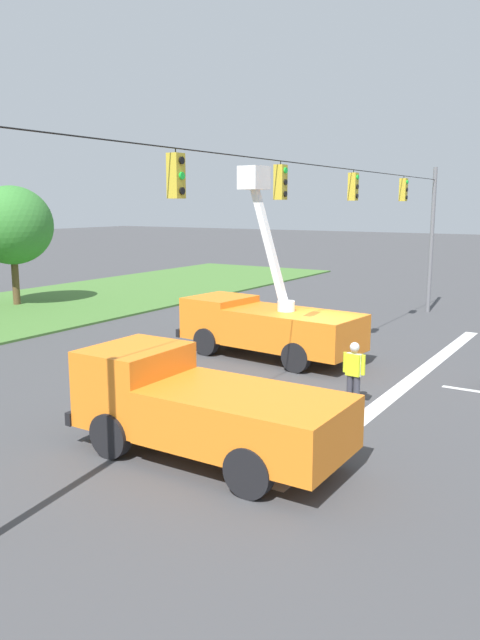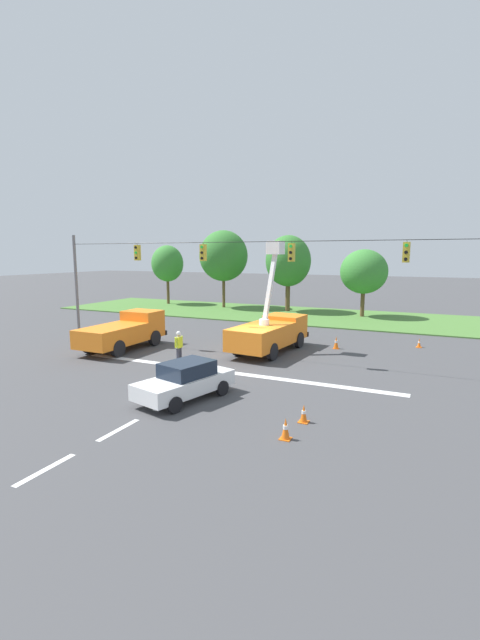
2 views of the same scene
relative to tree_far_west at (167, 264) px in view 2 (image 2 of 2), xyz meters
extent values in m
plane|color=#424244|center=(19.51, -20.36, -4.82)|extent=(200.00, 200.00, 0.00)
cube|color=#477533|center=(19.51, -2.36, -4.77)|extent=(56.00, 12.00, 0.10)
cube|color=silver|center=(19.51, -23.42, -4.82)|extent=(17.60, 0.50, 0.01)
cube|color=silver|center=(19.51, -25.42, -4.82)|extent=(0.20, 2.00, 0.01)
cube|color=silver|center=(19.51, -28.42, -4.82)|extent=(0.20, 2.00, 0.01)
cube|color=silver|center=(19.51, -31.42, -4.82)|extent=(0.20, 2.00, 0.01)
cube|color=silver|center=(19.51, -34.42, -4.82)|extent=(0.20, 2.00, 0.01)
cylinder|color=slate|center=(6.51, -20.36, -1.22)|extent=(0.20, 0.20, 7.20)
cylinder|color=black|center=(19.51, -20.36, 1.78)|extent=(26.00, 0.03, 0.03)
cylinder|color=black|center=(11.83, -20.36, 1.73)|extent=(0.02, 0.02, 0.10)
cube|color=gold|center=(11.83, -20.36, 1.20)|extent=(0.32, 0.28, 0.96)
cylinder|color=black|center=(11.83, -20.52, 1.52)|extent=(0.16, 0.05, 0.16)
cylinder|color=green|center=(11.83, -20.52, 1.20)|extent=(0.16, 0.05, 0.16)
cylinder|color=black|center=(11.83, -20.52, 0.88)|extent=(0.16, 0.05, 0.16)
cylinder|color=black|center=(16.57, -20.36, 1.73)|extent=(0.02, 0.02, 0.10)
cube|color=gold|center=(16.57, -20.36, 1.20)|extent=(0.32, 0.28, 0.96)
cylinder|color=green|center=(16.57, -20.52, 1.52)|extent=(0.16, 0.05, 0.16)
cylinder|color=black|center=(16.57, -20.52, 1.20)|extent=(0.16, 0.05, 0.16)
cylinder|color=black|center=(16.57, -20.52, 0.88)|extent=(0.16, 0.05, 0.16)
cylinder|color=black|center=(21.94, -20.36, 1.73)|extent=(0.02, 0.02, 0.10)
cube|color=gold|center=(21.94, -20.36, 1.20)|extent=(0.32, 0.28, 0.96)
cylinder|color=green|center=(21.94, -20.52, 1.52)|extent=(0.16, 0.05, 0.16)
cylinder|color=black|center=(21.94, -20.52, 1.20)|extent=(0.16, 0.05, 0.16)
cylinder|color=black|center=(21.94, -20.52, 0.88)|extent=(0.16, 0.05, 0.16)
cylinder|color=black|center=(27.61, -20.36, 1.73)|extent=(0.02, 0.02, 0.10)
cube|color=gold|center=(27.61, -20.36, 1.20)|extent=(0.32, 0.28, 0.96)
cylinder|color=green|center=(27.61, -20.52, 1.52)|extent=(0.16, 0.05, 0.16)
cylinder|color=black|center=(27.61, -20.52, 1.20)|extent=(0.16, 0.05, 0.16)
cylinder|color=black|center=(27.61, -20.52, 0.88)|extent=(0.16, 0.05, 0.16)
cylinder|color=brown|center=(0.00, 0.00, -3.21)|extent=(0.33, 0.33, 3.24)
ellipsoid|color=#387F33|center=(0.00, 0.00, 0.02)|extent=(3.78, 3.62, 4.22)
cylinder|color=brown|center=(7.55, -0.26, -3.07)|extent=(0.32, 0.32, 3.50)
ellipsoid|color=#33752D|center=(7.55, -0.26, 0.92)|extent=(5.27, 5.36, 5.50)
cylinder|color=brown|center=(15.01, -0.34, -3.17)|extent=(0.47, 0.47, 3.31)
ellipsoid|color=#33752D|center=(15.01, -0.34, 0.42)|extent=(4.56, 4.97, 5.18)
cylinder|color=brown|center=(22.65, -1.02, -3.59)|extent=(0.38, 0.38, 2.47)
ellipsoid|color=#387F33|center=(22.65, -1.02, -0.51)|extent=(4.35, 4.18, 4.13)
cube|color=orange|center=(19.79, -19.21, -3.69)|extent=(2.90, 4.84, 1.26)
cube|color=orange|center=(20.11, -15.93, -3.57)|extent=(2.54, 2.20, 1.50)
cube|color=#1E2838|center=(20.18, -15.24, -3.31)|extent=(2.09, 0.30, 0.68)
cube|color=black|center=(20.21, -14.87, -4.17)|extent=(2.47, 0.40, 0.30)
cylinder|color=black|center=(18.96, -16.08, -4.32)|extent=(0.38, 1.02, 1.00)
cylinder|color=black|center=(21.21, -16.30, -4.32)|extent=(0.38, 1.02, 1.00)
cylinder|color=black|center=(18.58, -19.93, -4.32)|extent=(0.38, 1.02, 1.00)
cylinder|color=black|center=(20.83, -20.15, -4.32)|extent=(0.38, 1.02, 1.00)
cylinder|color=silver|center=(19.82, -18.89, -2.89)|extent=(0.60, 0.60, 0.36)
cube|color=white|center=(19.89, -18.18, -0.91)|extent=(0.40, 1.66, 4.39)
cube|color=white|center=(19.96, -17.48, 1.50)|extent=(0.97, 0.88, 0.80)
cube|color=orange|center=(11.32, -22.45, -3.77)|extent=(2.43, 4.21, 1.11)
cube|color=orange|center=(11.33, -19.46, -3.46)|extent=(2.33, 1.81, 1.72)
cube|color=#1E2838|center=(11.34, -18.83, -3.16)|extent=(2.05, 0.11, 0.78)
cube|color=black|center=(11.34, -18.48, -4.17)|extent=(2.42, 0.17, 0.30)
cylinder|color=black|center=(10.22, -19.69, -4.32)|extent=(0.28, 1.00, 1.00)
cylinder|color=black|center=(12.44, -19.70, -4.32)|extent=(0.28, 1.00, 1.00)
cylinder|color=black|center=(10.21, -23.20, -4.32)|extent=(0.28, 1.00, 1.00)
cylinder|color=black|center=(12.43, -23.21, -4.32)|extent=(0.28, 1.00, 1.00)
cube|color=white|center=(19.88, -27.78, -4.18)|extent=(2.78, 4.60, 0.64)
cube|color=#192333|center=(19.92, -27.64, -3.56)|extent=(1.97, 2.37, 0.60)
cylinder|color=black|center=(20.38, -29.29, -4.50)|extent=(0.35, 0.67, 0.64)
cylinder|color=black|center=(18.71, -28.86, -4.50)|extent=(0.35, 0.67, 0.64)
cylinder|color=black|center=(21.05, -26.71, -4.50)|extent=(0.35, 0.67, 0.64)
cylinder|color=black|center=(19.38, -26.28, -4.50)|extent=(0.35, 0.67, 0.64)
cylinder|color=#383842|center=(16.35, -22.90, -4.40)|extent=(0.18, 0.18, 0.85)
cylinder|color=#383842|center=(16.36, -22.70, -4.40)|extent=(0.18, 0.18, 0.85)
cube|color=#D8EA26|center=(16.36, -22.80, -3.67)|extent=(0.27, 0.42, 0.60)
cube|color=silver|center=(16.36, -22.80, -3.67)|extent=(0.11, 0.42, 0.62)
cylinder|color=#D8EA26|center=(16.34, -23.07, -3.64)|extent=(0.11, 0.11, 0.55)
cylinder|color=#D8EA26|center=(16.38, -22.53, -3.64)|extent=(0.11, 0.11, 0.55)
sphere|color=tan|center=(16.36, -22.80, -3.24)|extent=(0.22, 0.22, 0.22)
sphere|color=white|center=(16.36, -22.80, -3.18)|extent=(0.26, 0.26, 0.26)
cube|color=orange|center=(24.92, -29.71, -4.81)|extent=(0.36, 0.36, 0.03)
cone|color=orange|center=(24.92, -29.71, -4.45)|extent=(0.28, 0.28, 0.69)
cylinder|color=white|center=(24.92, -29.71, -4.41)|extent=(0.17, 0.17, 0.12)
cube|color=orange|center=(28.19, -12.98, -4.81)|extent=(0.36, 0.36, 0.03)
cone|color=orange|center=(28.19, -12.98, -4.51)|extent=(0.23, 0.23, 0.57)
cylinder|color=white|center=(28.19, -12.98, -4.48)|extent=(0.14, 0.14, 0.10)
cube|color=orange|center=(25.04, -28.09, -4.81)|extent=(0.36, 0.36, 0.03)
cone|color=orange|center=(25.04, -28.09, -4.48)|extent=(0.25, 0.25, 0.64)
cylinder|color=white|center=(25.04, -28.09, -4.44)|extent=(0.16, 0.16, 0.11)
cube|color=orange|center=(23.43, -15.61, -4.81)|extent=(0.36, 0.36, 0.03)
cone|color=orange|center=(23.43, -15.61, -4.41)|extent=(0.31, 0.31, 0.76)
cylinder|color=white|center=(23.43, -15.61, -4.37)|extent=(0.19, 0.19, 0.14)
camera|label=1|loc=(0.87, -28.84, 0.60)|focal=35.00mm
camera|label=2|loc=(29.13, -42.20, 1.11)|focal=24.00mm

